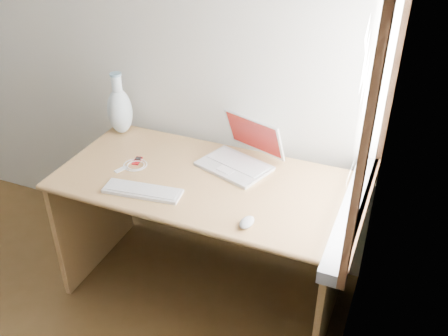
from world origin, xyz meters
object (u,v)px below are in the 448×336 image
at_px(desk, 210,204).
at_px(external_keyboard, 143,191).
at_px(laptop, 237,154).
at_px(vase, 120,109).

distance_m(desk, external_keyboard, 0.44).
height_order(laptop, external_keyboard, laptop).
relative_size(desk, laptop, 3.53).
xyz_separation_m(desk, laptop, (0.11, 0.12, 0.28)).
bearing_deg(vase, laptop, -5.18).
distance_m(laptop, vase, 0.76).
bearing_deg(desk, external_keyboard, -123.93).
bearing_deg(vase, external_keyboard, -49.08).
bearing_deg(external_keyboard, vase, 123.69).
relative_size(external_keyboard, vase, 1.08).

